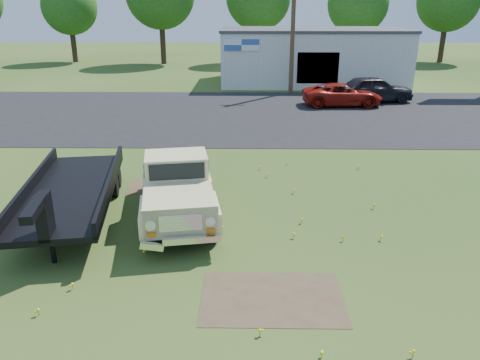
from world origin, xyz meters
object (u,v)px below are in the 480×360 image
(vintage_pickup_truck, at_px, (177,186))
(red_pickup, at_px, (342,95))
(flatbed_trailer, at_px, (71,187))
(dark_sedan, at_px, (374,89))

(vintage_pickup_truck, xyz_separation_m, red_pickup, (7.83, 16.34, -0.29))
(red_pickup, bearing_deg, vintage_pickup_truck, 151.74)
(vintage_pickup_truck, bearing_deg, flatbed_trailer, 171.39)
(vintage_pickup_truck, relative_size, red_pickup, 1.10)
(flatbed_trailer, xyz_separation_m, red_pickup, (10.88, 16.41, -0.28))
(vintage_pickup_truck, height_order, red_pickup, vintage_pickup_truck)
(vintage_pickup_truck, distance_m, flatbed_trailer, 3.05)
(vintage_pickup_truck, bearing_deg, dark_sedan, 50.22)
(dark_sedan, bearing_deg, flatbed_trailer, 134.87)
(vintage_pickup_truck, xyz_separation_m, flatbed_trailer, (-3.05, -0.07, -0.02))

